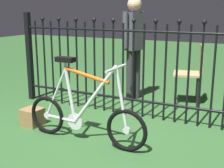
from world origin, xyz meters
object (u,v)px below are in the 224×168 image
Objects in this scene: chair_tan at (193,69)px; display_crate at (32,117)px; bicycle at (84,114)px; person_visitor at (134,41)px.

display_crate is (-1.50, -1.71, -0.41)m from chair_tan.
bicycle is 6.31× the size of display_crate.
bicycle is 1.77m from person_visitor.
bicycle reaches higher than chair_tan.
person_visitor is (-0.85, -0.17, 0.38)m from chair_tan.
bicycle is 0.92× the size of person_visitor.
bicycle reaches higher than display_crate.
bicycle is at bearing -110.80° from chair_tan.
chair_tan is at bearing 11.49° from person_visitor.
chair_tan is at bearing 48.84° from display_crate.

